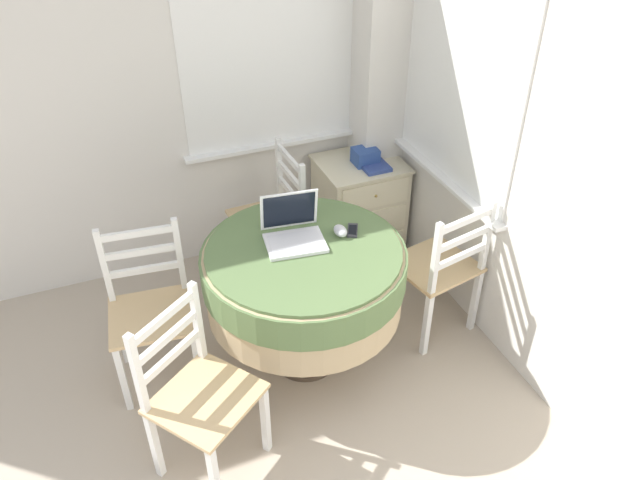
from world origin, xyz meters
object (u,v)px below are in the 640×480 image
(cell_phone, at_px, (353,230))
(dining_chair_camera_near, at_px, (198,394))
(dining_chair_left_flank, at_px, (151,310))
(computer_mouse, at_px, (340,231))
(round_dining_table, at_px, (304,275))
(book_on_cabinet, at_px, (372,164))
(dining_chair_near_back_window, at_px, (272,219))
(corner_cabinet, at_px, (359,204))
(storage_box, at_px, (365,156))
(laptop, at_px, (293,231))
(dining_chair_near_right_window, at_px, (440,269))

(cell_phone, height_order, dining_chair_camera_near, dining_chair_camera_near)
(dining_chair_camera_near, distance_m, dining_chair_left_flank, 0.65)
(computer_mouse, bearing_deg, round_dining_table, -168.51)
(dining_chair_camera_near, relative_size, book_on_cabinet, 3.54)
(dining_chair_near_back_window, xyz_separation_m, corner_cabinet, (0.67, 0.13, -0.13))
(storage_box, distance_m, book_on_cabinet, 0.07)
(dining_chair_camera_near, relative_size, corner_cabinet, 1.39)
(dining_chair_near_back_window, relative_size, dining_chair_left_flank, 1.00)
(laptop, distance_m, book_on_cabinet, 1.15)
(computer_mouse, bearing_deg, dining_chair_left_flank, 170.08)
(cell_phone, height_order, dining_chair_near_right_window, dining_chair_near_right_window)
(laptop, relative_size, dining_chair_near_back_window, 0.36)
(laptop, xyz_separation_m, dining_chair_near_right_window, (0.82, -0.14, -0.38))
(cell_phone, bearing_deg, dining_chair_near_right_window, -10.76)
(dining_chair_left_flank, bearing_deg, dining_chair_near_right_window, -9.53)
(cell_phone, xyz_separation_m, book_on_cabinet, (0.52, 0.82, -0.13))
(dining_chair_camera_near, distance_m, storage_box, 1.99)
(dining_chair_left_flank, bearing_deg, laptop, -9.13)
(dining_chair_near_right_window, height_order, storage_box, dining_chair_near_right_window)
(round_dining_table, height_order, cell_phone, cell_phone)
(computer_mouse, bearing_deg, dining_chair_near_right_window, -8.88)
(dining_chair_near_back_window, relative_size, dining_chair_camera_near, 1.00)
(dining_chair_camera_near, xyz_separation_m, corner_cabinet, (1.43, 1.36, -0.13))
(dining_chair_near_back_window, bearing_deg, storage_box, 9.52)
(cell_phone, bearing_deg, round_dining_table, -170.19)
(laptop, relative_size, corner_cabinet, 0.51)
(round_dining_table, height_order, dining_chair_near_right_window, dining_chair_near_right_window)
(dining_chair_near_right_window, relative_size, book_on_cabinet, 3.54)
(laptop, xyz_separation_m, computer_mouse, (0.24, -0.05, -0.03))
(cell_phone, height_order, storage_box, cell_phone)
(dining_chair_left_flank, relative_size, corner_cabinet, 1.39)
(round_dining_table, xyz_separation_m, dining_chair_left_flank, (-0.77, 0.22, -0.16))
(round_dining_table, height_order, storage_box, round_dining_table)
(computer_mouse, bearing_deg, cell_phone, 4.64)
(laptop, bearing_deg, corner_cabinet, 46.86)
(dining_chair_left_flank, distance_m, book_on_cabinet, 1.73)
(storage_box, bearing_deg, cell_phone, -119.57)
(storage_box, bearing_deg, dining_chair_left_flank, -155.90)
(cell_phone, bearing_deg, storage_box, 60.43)
(cell_phone, relative_size, dining_chair_near_right_window, 0.15)
(round_dining_table, xyz_separation_m, computer_mouse, (0.22, 0.04, 0.19))
(computer_mouse, distance_m, dining_chair_near_back_window, 0.84)
(computer_mouse, relative_size, corner_cabinet, 0.15)
(computer_mouse, distance_m, dining_chair_near_right_window, 0.69)
(laptop, distance_m, dining_chair_left_flank, 0.85)
(storage_box, bearing_deg, book_on_cabinet, -54.42)
(laptop, height_order, dining_chair_near_right_window, laptop)
(dining_chair_camera_near, height_order, corner_cabinet, dining_chair_camera_near)
(dining_chair_near_right_window, bearing_deg, corner_cabinet, 92.56)
(corner_cabinet, bearing_deg, cell_phone, -118.02)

